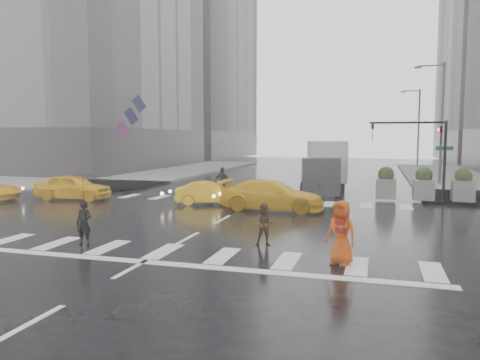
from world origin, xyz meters
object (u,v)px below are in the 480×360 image
(traffic_signal_pole, at_px, (426,144))
(taxi_front, at_px, (73,187))
(taxi_mid, at_px, (210,193))
(pedestrian_orange, at_px, (341,232))
(box_truck, at_px, (325,165))
(pedestrian_brown, at_px, (265,224))

(traffic_signal_pole, relative_size, taxi_front, 1.04)
(taxi_mid, bearing_deg, pedestrian_orange, -161.73)
(taxi_front, bearing_deg, box_truck, -65.46)
(taxi_mid, relative_size, box_truck, 0.59)
(pedestrian_orange, relative_size, box_truck, 0.30)
(traffic_signal_pole, distance_m, taxi_mid, 12.06)
(traffic_signal_pole, height_order, box_truck, traffic_signal_pole)
(pedestrian_orange, height_order, box_truck, box_truck)
(pedestrian_orange, bearing_deg, box_truck, 121.84)
(traffic_signal_pole, relative_size, box_truck, 0.72)
(pedestrian_brown, distance_m, box_truck, 15.87)
(box_truck, bearing_deg, pedestrian_orange, -92.68)
(pedestrian_orange, height_order, taxi_mid, pedestrian_orange)
(pedestrian_brown, bearing_deg, box_truck, 80.54)
(traffic_signal_pole, height_order, pedestrian_orange, traffic_signal_pole)
(pedestrian_brown, xyz_separation_m, pedestrian_orange, (2.63, -1.69, 0.22))
(traffic_signal_pole, xyz_separation_m, taxi_front, (-19.32, -4.37, -2.48))
(pedestrian_orange, bearing_deg, traffic_signal_pole, 100.28)
(pedestrian_brown, bearing_deg, traffic_signal_pole, 55.17)
(taxi_mid, bearing_deg, box_truck, -54.61)
(traffic_signal_pole, distance_m, pedestrian_orange, 14.56)
(taxi_front, bearing_deg, taxi_mid, -92.22)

